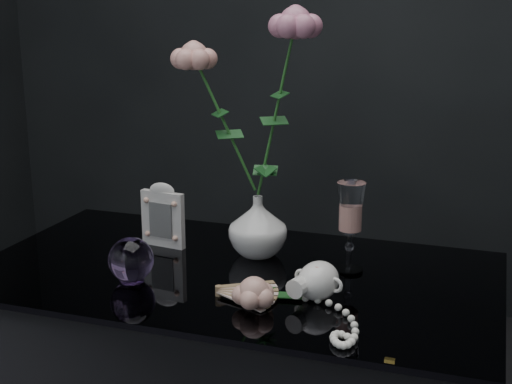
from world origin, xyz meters
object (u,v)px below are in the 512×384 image
(wine_glass, at_px, (350,228))
(paperweight, at_px, (131,260))
(loose_rose, at_px, (254,293))
(pearl_jar, at_px, (318,279))
(picture_frame, at_px, (163,215))
(vase, at_px, (258,226))

(wine_glass, height_order, paperweight, wine_glass)
(paperweight, relative_size, loose_rose, 0.52)
(wine_glass, distance_m, loose_rose, 0.27)
(loose_rose, distance_m, pearl_jar, 0.13)
(picture_frame, relative_size, pearl_jar, 0.56)
(wine_glass, xyz_separation_m, loose_rose, (-0.12, -0.23, -0.06))
(vase, xyz_separation_m, picture_frame, (-0.22, -0.01, 0.01))
(paperweight, distance_m, pearl_jar, 0.37)
(wine_glass, height_order, loose_rose, wine_glass)
(wine_glass, relative_size, paperweight, 2.09)
(paperweight, xyz_separation_m, loose_rose, (0.27, -0.04, -0.02))
(loose_rose, bearing_deg, picture_frame, 158.50)
(vase, height_order, wine_glass, wine_glass)
(vase, bearing_deg, picture_frame, -176.75)
(vase, distance_m, paperweight, 0.29)
(picture_frame, xyz_separation_m, loose_rose, (0.30, -0.25, -0.04))
(pearl_jar, bearing_deg, wine_glass, 96.95)
(loose_rose, relative_size, pearl_jar, 0.65)
(picture_frame, height_order, pearl_jar, picture_frame)
(vase, bearing_deg, pearl_jar, -45.53)
(picture_frame, bearing_deg, wine_glass, 4.93)
(vase, relative_size, picture_frame, 0.90)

